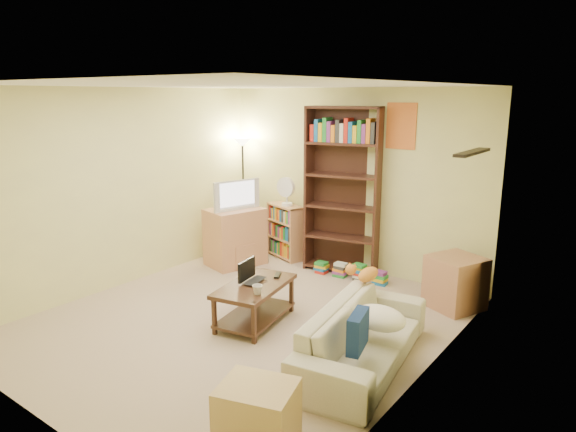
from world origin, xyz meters
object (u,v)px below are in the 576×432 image
(tall_bookshelf, at_px, (343,186))
(end_cabinet, at_px, (257,414))
(coffee_table, at_px, (255,297))
(tv_stand, at_px, (235,237))
(mug, at_px, (257,290))
(sofa, at_px, (363,336))
(short_bookshelf, at_px, (285,231))
(television, at_px, (234,194))
(desk_fan, at_px, (286,190))
(laptop, at_px, (258,282))
(tabby_cat, at_px, (365,274))
(floor_lamp, at_px, (243,161))
(side_table, at_px, (455,282))

(tall_bookshelf, height_order, end_cabinet, tall_bookshelf)
(coffee_table, height_order, tv_stand, tv_stand)
(mug, bearing_deg, sofa, 5.88)
(short_bookshelf, bearing_deg, coffee_table, -42.89)
(television, relative_size, desk_fan, 1.72)
(sofa, xyz_separation_m, laptop, (-1.35, 0.13, 0.18))
(mug, height_order, end_cabinet, mug)
(tabby_cat, height_order, coffee_table, tabby_cat)
(television, relative_size, floor_lamp, 0.42)
(coffee_table, distance_m, floor_lamp, 3.00)
(tabby_cat, xyz_separation_m, television, (-2.51, 0.75, 0.43))
(tabby_cat, bearing_deg, side_table, 62.38)
(sofa, xyz_separation_m, floor_lamp, (-3.29, 2.09, 1.14))
(desk_fan, bearing_deg, sofa, -40.34)
(end_cabinet, bearing_deg, floor_lamp, 132.56)
(sofa, xyz_separation_m, tabby_cat, (-0.35, 0.66, 0.34))
(television, bearing_deg, mug, -116.60)
(television, height_order, side_table, television)
(tv_stand, xyz_separation_m, short_bookshelf, (0.39, 0.68, -0.00))
(floor_lamp, distance_m, side_table, 3.70)
(laptop, xyz_separation_m, short_bookshelf, (-1.11, 1.96, -0.04))
(television, distance_m, short_bookshelf, 1.00)
(sofa, bearing_deg, tall_bookshelf, 26.21)
(television, distance_m, desk_fan, 0.77)
(coffee_table, height_order, mug, mug)
(television, xyz_separation_m, end_cabinet, (2.78, -2.82, -0.82))
(tall_bookshelf, xyz_separation_m, desk_fan, (-0.93, -0.04, -0.15))
(laptop, bearing_deg, desk_fan, 20.19)
(coffee_table, bearing_deg, desk_fan, 107.15)
(coffee_table, bearing_deg, end_cabinet, -60.27)
(side_table, bearing_deg, television, -173.44)
(coffee_table, relative_size, floor_lamp, 0.61)
(sofa, height_order, television, television)
(mug, distance_m, television, 2.36)
(tv_stand, bearing_deg, sofa, -11.03)
(short_bookshelf, bearing_deg, tabby_cat, -15.78)
(tall_bookshelf, xyz_separation_m, short_bookshelf, (-0.98, 0.00, -0.79))
(television, xyz_separation_m, side_table, (3.09, 0.36, -0.73))
(desk_fan, distance_m, side_table, 2.77)
(tall_bookshelf, relative_size, end_cabinet, 4.33)
(tabby_cat, height_order, tv_stand, tv_stand)
(television, bearing_deg, end_cabinet, -120.06)
(coffee_table, relative_size, short_bookshelf, 1.32)
(desk_fan, xyz_separation_m, end_cabinet, (2.34, -3.46, -0.83))
(coffee_table, relative_size, desk_fan, 2.52)
(tall_bookshelf, bearing_deg, tv_stand, -165.49)
(sofa, bearing_deg, laptop, 75.30)
(tv_stand, xyz_separation_m, tall_bookshelf, (1.37, 0.68, 0.78))
(tv_stand, bearing_deg, coffee_table, -26.34)
(tall_bookshelf, distance_m, floor_lamp, 1.81)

